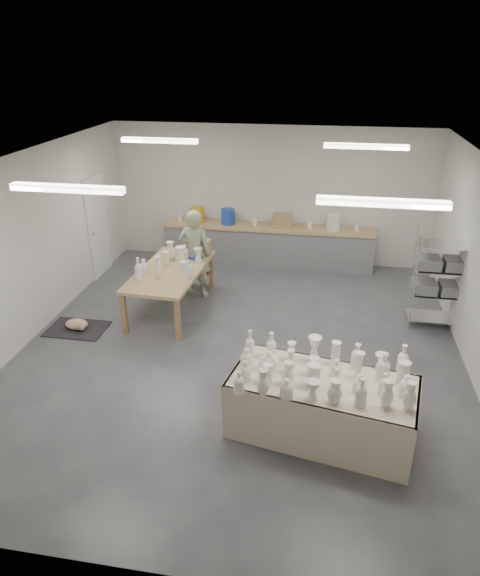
% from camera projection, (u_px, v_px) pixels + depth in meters
% --- Properties ---
extents(room, '(8.00, 8.02, 3.00)m').
position_uv_depth(room, '(234.00, 226.00, 7.54)').
color(room, '#424449').
rests_on(room, ground).
extents(back_counter, '(4.60, 0.60, 1.24)m').
position_uv_depth(back_counter, '(268.00, 244.00, 11.40)').
color(back_counter, tan).
rests_on(back_counter, ground).
extents(wire_shelf, '(0.88, 0.48, 1.80)m').
position_uv_depth(wire_shelf, '(440.00, 277.00, 8.69)').
color(wire_shelf, silver).
rests_on(wire_shelf, ground).
extents(drying_table, '(2.40, 1.46, 1.16)m').
position_uv_depth(drying_table, '(322.00, 404.00, 6.34)').
color(drying_table, olive).
rests_on(drying_table, ground).
extents(work_table, '(1.20, 2.23, 1.19)m').
position_uv_depth(work_table, '(174.00, 267.00, 9.33)').
color(work_table, tan).
rests_on(work_table, ground).
extents(rug, '(1.00, 0.70, 0.02)m').
position_uv_depth(rug, '(77.00, 329.00, 8.91)').
color(rug, black).
rests_on(rug, ground).
extents(cat, '(0.47, 0.41, 0.17)m').
position_uv_depth(cat, '(77.00, 324.00, 8.86)').
color(cat, white).
rests_on(cat, rug).
extents(potter, '(0.67, 0.48, 1.73)m').
position_uv_depth(potter, '(195.00, 254.00, 9.81)').
color(potter, '#93A27E').
rests_on(potter, ground).
extents(red_stool, '(0.50, 0.50, 0.36)m').
position_uv_depth(red_stool, '(199.00, 274.00, 10.28)').
color(red_stool, '#AA1827').
rests_on(red_stool, ground).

